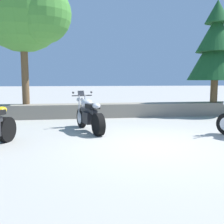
# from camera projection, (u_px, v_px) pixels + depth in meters

# --- Properties ---
(ground_plane) EXTENTS (120.00, 120.00, 0.00)m
(ground_plane) POSITION_uv_depth(u_px,v_px,m) (153.00, 145.00, 6.12)
(ground_plane) COLOR #A3A099
(stone_wall) EXTENTS (36.00, 0.80, 0.55)m
(stone_wall) POSITION_uv_depth(u_px,v_px,m) (118.00, 110.00, 10.79)
(stone_wall) COLOR gray
(stone_wall) RESTS_ON ground
(motorcycle_silver_centre) EXTENTS (0.90, 2.02, 1.18)m
(motorcycle_silver_centre) POSITION_uv_depth(u_px,v_px,m) (89.00, 115.00, 7.75)
(motorcycle_silver_centre) COLOR black
(motorcycle_silver_centre) RESTS_ON ground
(leafy_tree_far_left) EXTENTS (3.59, 3.42, 5.47)m
(leafy_tree_far_left) POSITION_uv_depth(u_px,v_px,m) (26.00, 9.00, 9.95)
(leafy_tree_far_left) COLOR brown
(leafy_tree_far_left) RESTS_ON stone_wall
(pine_tree_mid_left) EXTENTS (2.30, 2.30, 4.27)m
(pine_tree_mid_left) POSITION_uv_depth(u_px,v_px,m) (216.00, 47.00, 10.95)
(pine_tree_mid_left) COLOR brown
(pine_tree_mid_left) RESTS_ON stone_wall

